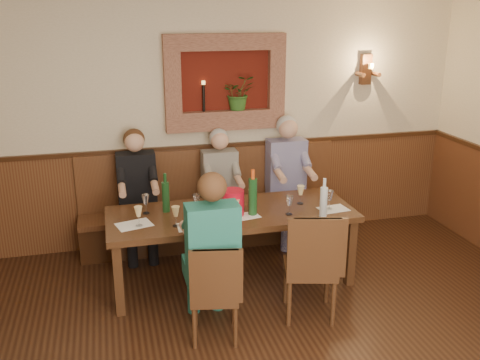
{
  "coord_description": "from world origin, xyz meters",
  "views": [
    {
      "loc": [
        -1.12,
        -2.88,
        2.66
      ],
      "look_at": [
        0.1,
        1.9,
        1.05
      ],
      "focal_mm": 40.0,
      "sensor_mm": 36.0,
      "label": 1
    }
  ],
  "objects_px": {
    "spittoon_bucket": "(233,203)",
    "person_chair_front": "(211,265)",
    "person_bench_right": "(288,190)",
    "wine_bottle_green_b": "(166,196)",
    "dining_table": "(231,219)",
    "wine_bottle_green_a": "(253,196)",
    "bench": "(213,217)",
    "chair_near_right": "(309,286)",
    "chair_near_left": "(215,310)",
    "water_bottle": "(324,201)",
    "person_bench_mid": "(221,200)",
    "person_bench_left": "(139,205)"
  },
  "relations": [
    {
      "from": "spittoon_bucket",
      "to": "person_chair_front",
      "type": "bearing_deg",
      "value": -117.13
    },
    {
      "from": "chair_near_left",
      "to": "spittoon_bucket",
      "type": "height_order",
      "value": "spittoon_bucket"
    },
    {
      "from": "person_bench_mid",
      "to": "dining_table",
      "type": "bearing_deg",
      "value": -95.7
    },
    {
      "from": "chair_near_right",
      "to": "water_bottle",
      "type": "height_order",
      "value": "water_bottle"
    },
    {
      "from": "bench",
      "to": "person_chair_front",
      "type": "bearing_deg",
      "value": -101.86
    },
    {
      "from": "person_bench_left",
      "to": "wine_bottle_green_a",
      "type": "bearing_deg",
      "value": -43.26
    },
    {
      "from": "chair_near_left",
      "to": "wine_bottle_green_b",
      "type": "relative_size",
      "value": 2.25
    },
    {
      "from": "person_bench_mid",
      "to": "person_chair_front",
      "type": "distance_m",
      "value": 1.68
    },
    {
      "from": "person_bench_mid",
      "to": "water_bottle",
      "type": "height_order",
      "value": "person_bench_mid"
    },
    {
      "from": "wine_bottle_green_b",
      "to": "person_chair_front",
      "type": "bearing_deg",
      "value": -74.8
    },
    {
      "from": "chair_near_left",
      "to": "wine_bottle_green_b",
      "type": "bearing_deg",
      "value": 114.35
    },
    {
      "from": "person_chair_front",
      "to": "person_bench_mid",
      "type": "bearing_deg",
      "value": 74.61
    },
    {
      "from": "person_bench_left",
      "to": "wine_bottle_green_b",
      "type": "relative_size",
      "value": 3.65
    },
    {
      "from": "person_chair_front",
      "to": "person_bench_left",
      "type": "bearing_deg",
      "value": 106.67
    },
    {
      "from": "bench",
      "to": "chair_near_right",
      "type": "bearing_deg",
      "value": -73.29
    },
    {
      "from": "bench",
      "to": "spittoon_bucket",
      "type": "xyz_separation_m",
      "value": [
        -0.01,
        -1.03,
        0.55
      ]
    },
    {
      "from": "bench",
      "to": "chair_near_right",
      "type": "relative_size",
      "value": 2.97
    },
    {
      "from": "spittoon_bucket",
      "to": "water_bottle",
      "type": "height_order",
      "value": "water_bottle"
    },
    {
      "from": "chair_near_left",
      "to": "person_bench_left",
      "type": "xyz_separation_m",
      "value": [
        -0.48,
        1.76,
        0.33
      ]
    },
    {
      "from": "person_bench_left",
      "to": "chair_near_right",
      "type": "bearing_deg",
      "value": -50.05
    },
    {
      "from": "chair_near_right",
      "to": "wine_bottle_green_b",
      "type": "height_order",
      "value": "wine_bottle_green_b"
    },
    {
      "from": "bench",
      "to": "person_chair_front",
      "type": "relative_size",
      "value": 2.08
    },
    {
      "from": "chair_near_left",
      "to": "water_bottle",
      "type": "distance_m",
      "value": 1.47
    },
    {
      "from": "bench",
      "to": "spittoon_bucket",
      "type": "height_order",
      "value": "bench"
    },
    {
      "from": "bench",
      "to": "person_bench_mid",
      "type": "xyz_separation_m",
      "value": [
        0.08,
        -0.1,
        0.24
      ]
    },
    {
      "from": "person_bench_right",
      "to": "wine_bottle_green_a",
      "type": "height_order",
      "value": "person_bench_right"
    },
    {
      "from": "water_bottle",
      "to": "person_bench_mid",
      "type": "bearing_deg",
      "value": 121.86
    },
    {
      "from": "person_bench_left",
      "to": "spittoon_bucket",
      "type": "relative_size",
      "value": 5.72
    },
    {
      "from": "chair_near_left",
      "to": "wine_bottle_green_b",
      "type": "distance_m",
      "value": 1.28
    },
    {
      "from": "person_chair_front",
      "to": "wine_bottle_green_b",
      "type": "xyz_separation_m",
      "value": [
        -0.25,
        0.93,
        0.31
      ]
    },
    {
      "from": "dining_table",
      "to": "spittoon_bucket",
      "type": "relative_size",
      "value": 9.67
    },
    {
      "from": "wine_bottle_green_b",
      "to": "chair_near_right",
      "type": "bearing_deg",
      "value": -39.91
    },
    {
      "from": "person_bench_left",
      "to": "water_bottle",
      "type": "distance_m",
      "value": 2.06
    },
    {
      "from": "person_bench_mid",
      "to": "person_bench_left",
      "type": "bearing_deg",
      "value": -179.9
    },
    {
      "from": "person_bench_right",
      "to": "wine_bottle_green_b",
      "type": "distance_m",
      "value": 1.67
    },
    {
      "from": "person_bench_mid",
      "to": "wine_bottle_green_b",
      "type": "relative_size",
      "value": 3.53
    },
    {
      "from": "dining_table",
      "to": "chair_near_right",
      "type": "relative_size",
      "value": 2.38
    },
    {
      "from": "chair_near_right",
      "to": "spittoon_bucket",
      "type": "relative_size",
      "value": 4.07
    },
    {
      "from": "person_chair_front",
      "to": "spittoon_bucket",
      "type": "bearing_deg",
      "value": 62.87
    },
    {
      "from": "person_chair_front",
      "to": "wine_bottle_green_b",
      "type": "distance_m",
      "value": 1.02
    },
    {
      "from": "dining_table",
      "to": "chair_near_left",
      "type": "bearing_deg",
      "value": -111.66
    },
    {
      "from": "bench",
      "to": "wine_bottle_green_b",
      "type": "height_order",
      "value": "wine_bottle_green_b"
    },
    {
      "from": "chair_near_right",
      "to": "water_bottle",
      "type": "relative_size",
      "value": 2.65
    },
    {
      "from": "person_bench_right",
      "to": "wine_bottle_green_b",
      "type": "relative_size",
      "value": 3.81
    },
    {
      "from": "chair_near_right",
      "to": "person_bench_right",
      "type": "xyz_separation_m",
      "value": [
        0.36,
        1.63,
        0.32
      ]
    },
    {
      "from": "chair_near_right",
      "to": "spittoon_bucket",
      "type": "height_order",
      "value": "chair_near_right"
    },
    {
      "from": "chair_near_left",
      "to": "person_bench_right",
      "type": "distance_m",
      "value": 2.18
    },
    {
      "from": "chair_near_left",
      "to": "water_bottle",
      "type": "xyz_separation_m",
      "value": [
        1.18,
        0.58,
        0.65
      ]
    },
    {
      "from": "wine_bottle_green_a",
      "to": "dining_table",
      "type": "bearing_deg",
      "value": 144.9
    },
    {
      "from": "dining_table",
      "to": "wine_bottle_green_a",
      "type": "bearing_deg",
      "value": -35.1
    }
  ]
}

